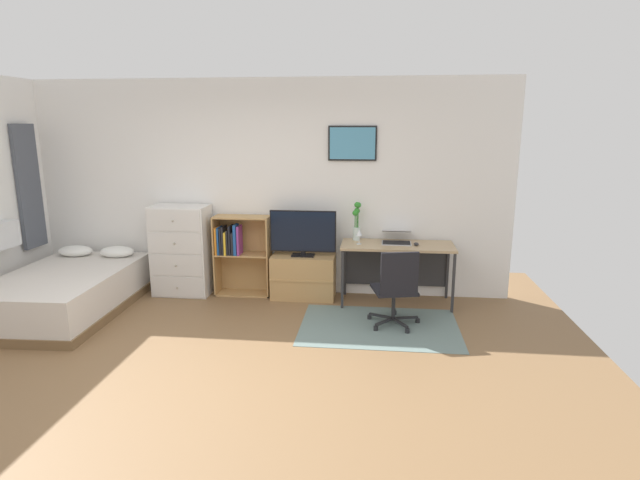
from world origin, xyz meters
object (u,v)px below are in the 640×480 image
object	(u,v)px
laptop	(396,237)
tv_stand	(303,277)
bed	(67,291)
office_chair	(396,287)
television	(303,234)
bamboo_vase	(357,221)
dresser	(182,250)
computer_mouse	(416,244)
bookshelf	(238,250)
desk	(397,254)
wine_glass	(359,233)

from	to	relation	value
laptop	tv_stand	bearing A→B (deg)	-177.95
bed	office_chair	world-z (taller)	office_chair
television	bamboo_vase	world-z (taller)	bamboo_vase
laptop	bed	bearing A→B (deg)	-166.54
dresser	television	xyz separation A→B (m)	(1.56, -0.01, 0.26)
television	computer_mouse	distance (m)	1.38
bookshelf	desk	distance (m)	2.00
bed	laptop	world-z (taller)	laptop
laptop	bamboo_vase	distance (m)	0.53
desk	computer_mouse	size ratio (longest dim) A/B	12.89
bookshelf	bed	bearing A→B (deg)	-154.57
dresser	desk	distance (m)	2.72
tv_stand	office_chair	bearing A→B (deg)	-37.52
desk	computer_mouse	world-z (taller)	computer_mouse
office_chair	bamboo_vase	world-z (taller)	bamboo_vase
wine_glass	bamboo_vase	bearing A→B (deg)	100.37
desk	computer_mouse	bearing A→B (deg)	-26.65
computer_mouse	television	bearing A→B (deg)	176.08
bed	television	bearing A→B (deg)	14.31
tv_stand	desk	distance (m)	1.20
laptop	wine_glass	world-z (taller)	wine_glass
dresser	bookshelf	size ratio (longest dim) A/B	1.13
office_chair	bamboo_vase	size ratio (longest dim) A/B	1.80
television	office_chair	size ratio (longest dim) A/B	0.95
office_chair	computer_mouse	distance (m)	0.84
bookshelf	tv_stand	size ratio (longest dim) A/B	1.29
desk	wine_glass	bearing A→B (deg)	-164.98
dresser	tv_stand	distance (m)	1.59
television	laptop	bearing A→B (deg)	1.96
dresser	office_chair	bearing A→B (deg)	-17.47
bookshelf	office_chair	size ratio (longest dim) A/B	1.18
dresser	wine_glass	world-z (taller)	dresser
bookshelf	bamboo_vase	xyz separation A→B (m)	(1.50, 0.04, 0.40)
desk	dresser	bearing A→B (deg)	-179.82
television	bed	bearing A→B (deg)	-163.54
office_chair	television	bearing A→B (deg)	130.45
computer_mouse	bamboo_vase	world-z (taller)	bamboo_vase
bookshelf	office_chair	bearing A→B (deg)	-24.91
tv_stand	desk	size ratio (longest dim) A/B	0.59
computer_mouse	wine_glass	distance (m)	0.69
television	wine_glass	bearing A→B (deg)	-8.78
laptop	wine_glass	xyz separation A→B (m)	(-0.45, -0.15, 0.07)
bamboo_vase	desk	bearing A→B (deg)	-11.17
tv_stand	laptop	world-z (taller)	laptop
tv_stand	computer_mouse	xyz separation A→B (m)	(1.37, -0.12, 0.48)
dresser	laptop	world-z (taller)	dresser
bookshelf	dresser	bearing A→B (deg)	-174.48
desk	bamboo_vase	distance (m)	0.63
bed	office_chair	distance (m)	3.79
tv_stand	desk	bearing A→B (deg)	-0.33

